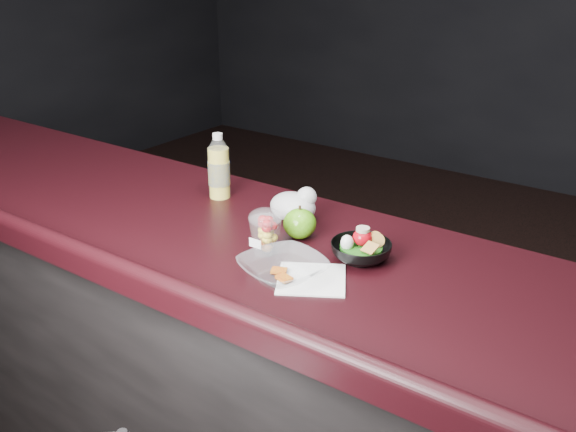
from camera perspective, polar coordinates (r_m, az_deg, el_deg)
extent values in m
cube|color=black|center=(1.98, -0.55, -16.52)|extent=(4.00, 0.65, 0.98)
cube|color=black|center=(1.70, -0.62, -3.19)|extent=(4.06, 0.71, 0.04)
cylinder|color=yellow|center=(2.01, -6.15, 3.83)|extent=(0.06, 0.06, 0.16)
cylinder|color=white|center=(2.01, -6.15, 3.83)|extent=(0.07, 0.07, 0.16)
cone|color=white|center=(1.98, -6.26, 6.39)|extent=(0.06, 0.06, 0.03)
cylinder|color=white|center=(1.97, -6.29, 7.05)|extent=(0.03, 0.03, 0.02)
cylinder|color=#072D99|center=(2.01, -6.15, 3.83)|extent=(0.07, 0.07, 0.07)
ellipsoid|color=white|center=(1.62, -2.05, -0.15)|extent=(0.09, 0.09, 0.05)
ellipsoid|color=#43810E|center=(1.73, 1.05, -0.68)|extent=(0.09, 0.09, 0.08)
cylinder|color=black|center=(1.71, 1.06, 0.71)|extent=(0.01, 0.01, 0.01)
ellipsoid|color=silver|center=(1.84, 0.43, 0.83)|extent=(0.14, 0.11, 0.08)
sphere|color=silver|center=(1.82, 1.66, 1.70)|extent=(0.06, 0.06, 0.06)
imported|color=black|center=(1.62, 6.50, -3.15)|extent=(0.20, 0.20, 0.05)
cylinder|color=#0F470C|center=(1.62, 6.52, -2.83)|extent=(0.11, 0.11, 0.01)
ellipsoid|color=#A60712|center=(1.62, 6.64, -1.90)|extent=(0.05, 0.05, 0.04)
cylinder|color=beige|center=(1.61, 6.68, -1.19)|extent=(0.03, 0.03, 0.01)
ellipsoid|color=white|center=(1.60, 5.27, -2.38)|extent=(0.03, 0.03, 0.04)
imported|color=silver|center=(1.53, -0.46, -4.75)|extent=(0.26, 0.26, 0.05)
cube|color=#990F0C|center=(1.55, -0.81, -4.87)|extent=(0.05, 0.04, 0.01)
cube|color=#990F0C|center=(1.52, -0.34, -5.54)|extent=(0.04, 0.04, 0.01)
cube|color=white|center=(1.53, 2.10, -5.62)|extent=(0.22, 0.22, 0.00)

